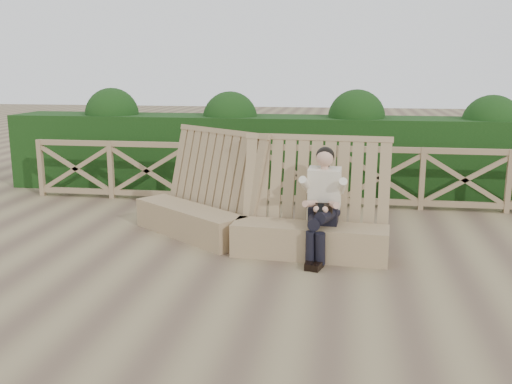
# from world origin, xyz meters

# --- Properties ---
(ground) EXTENTS (60.00, 60.00, 0.00)m
(ground) POSITION_xyz_m (0.00, 0.00, 0.00)
(ground) COLOR brown
(ground) RESTS_ON ground
(bench) EXTENTS (3.82, 2.02, 1.57)m
(bench) POSITION_xyz_m (-0.48, 1.05, 0.39)
(bench) COLOR #927C53
(bench) RESTS_ON ground
(woman) EXTENTS (0.44, 0.91, 1.45)m
(woman) POSITION_xyz_m (0.55, 0.65, 0.77)
(woman) COLOR black
(woman) RESTS_ON ground
(guardrail) EXTENTS (10.10, 0.09, 1.10)m
(guardrail) POSITION_xyz_m (0.00, 3.50, 0.55)
(guardrail) COLOR #927B55
(guardrail) RESTS_ON ground
(hedge) EXTENTS (12.00, 1.20, 1.50)m
(hedge) POSITION_xyz_m (0.00, 4.70, 0.75)
(hedge) COLOR black
(hedge) RESTS_ON ground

